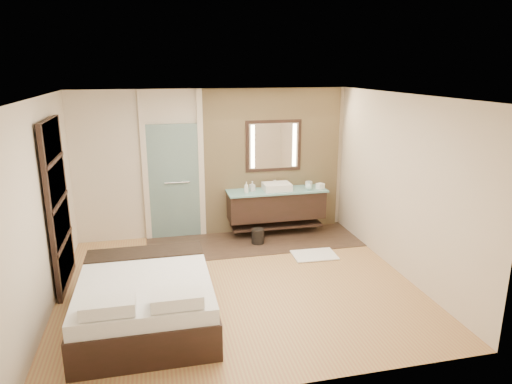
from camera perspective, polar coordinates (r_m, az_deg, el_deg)
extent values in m
plane|color=#AF7149|center=(6.78, -2.23, -11.54)|extent=(5.00, 5.00, 0.00)
cube|color=#34231C|center=(8.31, -0.24, -6.21)|extent=(3.80, 1.30, 0.01)
cube|color=tan|center=(8.62, 2.10, 3.88)|extent=(2.60, 0.08, 2.70)
cube|color=black|center=(8.54, 2.55, -1.63)|extent=(1.80, 0.50, 0.50)
cube|color=black|center=(8.66, 2.52, -4.10)|extent=(1.71, 0.45, 0.04)
cube|color=#8FDAD8|center=(8.44, 2.61, 0.14)|extent=(1.85, 0.55, 0.03)
cube|color=white|center=(8.42, 2.62, 0.67)|extent=(0.50, 0.38, 0.13)
cylinder|color=silver|center=(8.59, 2.28, 1.11)|extent=(0.03, 0.03, 0.18)
cylinder|color=silver|center=(8.54, 2.36, 1.57)|extent=(0.02, 0.10, 0.02)
cube|color=black|center=(8.51, 2.20, 5.80)|extent=(1.06, 0.03, 0.96)
cube|color=white|center=(8.50, 2.23, 5.78)|extent=(0.94, 0.01, 0.84)
cube|color=#FFF0BF|center=(8.40, -0.41, 5.67)|extent=(0.07, 0.01, 0.80)
cube|color=#FFF0BF|center=(8.61, 4.82, 5.86)|extent=(0.07, 0.01, 0.80)
cube|color=#A4CFC9|center=(8.39, -10.20, 1.23)|extent=(0.90, 0.05, 2.10)
cylinder|color=silver|center=(8.35, -9.84, 1.17)|extent=(0.45, 0.03, 0.03)
cube|color=beige|center=(8.33, -13.74, 3.05)|extent=(0.10, 0.08, 2.70)
cube|color=beige|center=(8.37, -6.88, 3.44)|extent=(0.10, 0.08, 2.70)
cube|color=black|center=(6.93, -23.50, -1.56)|extent=(0.06, 1.20, 2.40)
cube|color=beige|center=(7.19, -22.63, -7.90)|extent=(0.02, 1.06, 0.52)
cube|color=beige|center=(6.99, -23.13, -3.46)|extent=(0.02, 1.06, 0.52)
cube|color=beige|center=(6.84, -23.64, 1.20)|extent=(0.02, 1.06, 0.52)
cube|color=beige|center=(6.73, -24.18, 6.06)|extent=(0.02, 1.06, 0.52)
cube|color=black|center=(5.95, -13.52, -13.70)|extent=(1.61, 2.00, 0.44)
cube|color=silver|center=(5.80, -13.71, -11.03)|extent=(1.56, 1.95, 0.18)
cube|color=black|center=(6.45, -13.70, -7.40)|extent=(1.55, 0.46, 0.04)
cube|color=silver|center=(5.04, -17.99, -13.46)|extent=(0.55, 0.30, 0.14)
cube|color=silver|center=(5.01, -9.84, -13.06)|extent=(0.55, 0.30, 0.14)
cube|color=white|center=(7.78, 7.30, -7.81)|extent=(0.74, 0.52, 0.02)
cylinder|color=black|center=(8.18, 0.22, -5.57)|extent=(0.28, 0.28, 0.28)
cube|color=white|center=(8.60, 8.03, 0.74)|extent=(0.16, 0.16, 0.10)
imported|color=white|center=(8.22, -1.21, 0.58)|extent=(0.09, 0.09, 0.20)
imported|color=#B2B2B2|center=(8.34, -0.47, 0.73)|extent=(0.10, 0.11, 0.18)
imported|color=#B7E7E6|center=(8.49, 6.60, 0.82)|extent=(0.13, 0.13, 0.16)
imported|color=white|center=(8.70, 6.60, 0.99)|extent=(0.15, 0.15, 0.11)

